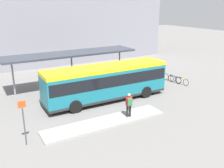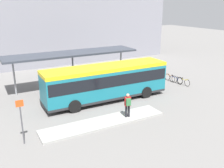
% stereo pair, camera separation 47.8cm
% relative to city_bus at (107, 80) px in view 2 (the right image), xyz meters
% --- Properties ---
extents(ground_plane, '(120.00, 120.00, 0.00)m').
position_rel_city_bus_xyz_m(ground_plane, '(-0.01, 0.00, -1.79)').
color(ground_plane, slate).
extents(curb_island, '(9.09, 1.80, 0.12)m').
position_rel_city_bus_xyz_m(curb_island, '(-2.18, -3.82, -1.73)').
color(curb_island, '#9E9E99').
rests_on(curb_island, ground_plane).
extents(city_bus, '(10.88, 2.70, 3.06)m').
position_rel_city_bus_xyz_m(city_bus, '(0.00, 0.00, 0.00)').
color(city_bus, '#197284').
rests_on(city_bus, ground_plane).
extents(pedestrian_waiting, '(0.50, 0.55, 1.80)m').
position_rel_city_bus_xyz_m(pedestrian_waiting, '(-0.36, -4.02, -0.64)').
color(pedestrian_waiting, '#232328').
rests_on(pedestrian_waiting, curb_island).
extents(bicycle_yellow, '(0.48, 1.71, 0.74)m').
position_rel_city_bus_xyz_m(bicycle_yellow, '(8.92, -0.05, -1.42)').
color(bicycle_yellow, black).
rests_on(bicycle_yellow, ground_plane).
extents(bicycle_blue, '(0.48, 1.73, 0.75)m').
position_rel_city_bus_xyz_m(bicycle_blue, '(8.63, 0.77, -1.42)').
color(bicycle_blue, black).
rests_on(bicycle_blue, ground_plane).
extents(bicycle_orange, '(0.48, 1.74, 0.75)m').
position_rel_city_bus_xyz_m(bicycle_orange, '(8.65, 1.58, -1.42)').
color(bicycle_orange, black).
rests_on(bicycle_orange, ground_plane).
extents(station_shelter, '(13.15, 3.06, 3.44)m').
position_rel_city_bus_xyz_m(station_shelter, '(-1.15, 5.14, 1.50)').
color(station_shelter, '#383D47').
rests_on(station_shelter, ground_plane).
extents(potted_planter_near_shelter, '(0.75, 0.75, 1.16)m').
position_rel_city_bus_xyz_m(potted_planter_near_shelter, '(2.98, 2.77, -1.19)').
color(potted_planter_near_shelter, slate).
rests_on(potted_planter_near_shelter, ground_plane).
extents(potted_planter_far_side, '(0.83, 0.83, 1.23)m').
position_rel_city_bus_xyz_m(potted_planter_far_side, '(-3.30, 2.46, -1.16)').
color(potted_planter_far_side, slate).
rests_on(potted_planter_far_side, ground_plane).
extents(platform_sign, '(0.44, 0.08, 2.80)m').
position_rel_city_bus_xyz_m(platform_sign, '(-7.65, -3.99, -0.24)').
color(platform_sign, '#4C4C51').
rests_on(platform_sign, ground_plane).
extents(station_building, '(24.80, 10.81, 16.22)m').
position_rel_city_bus_xyz_m(station_building, '(4.89, 19.46, 6.32)').
color(station_building, gray).
rests_on(station_building, ground_plane).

